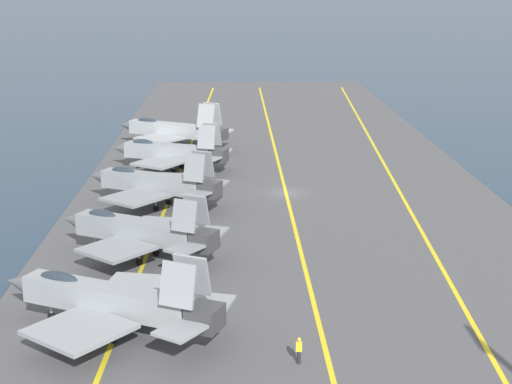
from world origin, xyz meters
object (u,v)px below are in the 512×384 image
parked_jet_second (138,231)px  parked_jet_fourth (170,152)px  crew_yellow_vest (299,349)px  parked_jet_third (154,183)px  parked_jet_nearest (110,300)px  parked_jet_fifth (173,130)px

parked_jet_second → parked_jet_fourth: size_ratio=0.97×
crew_yellow_vest → parked_jet_fourth: bearing=12.9°
parked_jet_fourth → crew_yellow_vest: bearing=-167.1°
parked_jet_second → parked_jet_third: 15.95m
parked_jet_nearest → parked_jet_fifth: bearing=0.2°
parked_jet_nearest → crew_yellow_vest: (-4.76, -12.31, -1.43)m
parked_jet_third → crew_yellow_vest: bearing=-160.8°
parked_jet_nearest → parked_jet_third: 30.53m
parked_jet_nearest → crew_yellow_vest: size_ratio=9.54×
parked_jet_third → parked_jet_fourth: size_ratio=1.00×
parked_jet_second → parked_jet_third: bearing=0.5°
crew_yellow_vest → parked_jet_second: bearing=32.1°
parked_jet_third → parked_jet_fourth: (16.39, -0.43, -0.22)m
parked_jet_second → parked_jet_third: (15.95, 0.14, 0.05)m
parked_jet_second → crew_yellow_vest: parked_jet_second is taller
parked_jet_fifth → parked_jet_third: bearing=-179.5°
parked_jet_fourth → parked_jet_third: bearing=178.5°
parked_jet_nearest → parked_jet_second: (14.58, -0.17, 0.16)m
parked_jet_nearest → parked_jet_third: parked_jet_third is taller
parked_jet_fourth → crew_yellow_vest: parked_jet_fourth is taller
parked_jet_fifth → parked_jet_fourth: bearing=-177.1°
parked_jet_fifth → crew_yellow_vest: (-64.99, -12.52, -1.75)m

